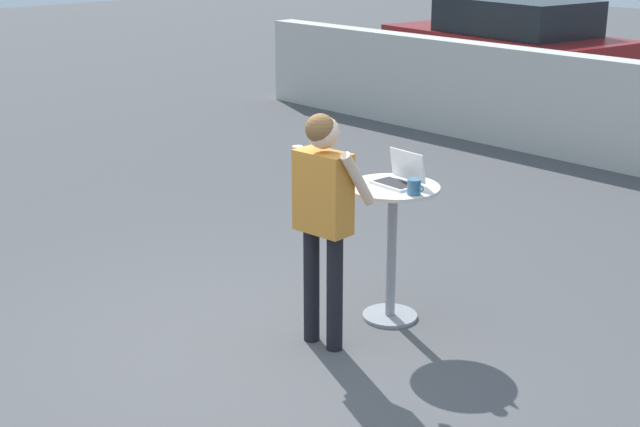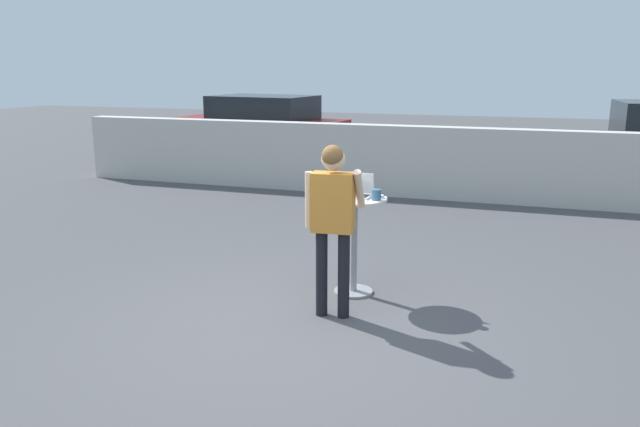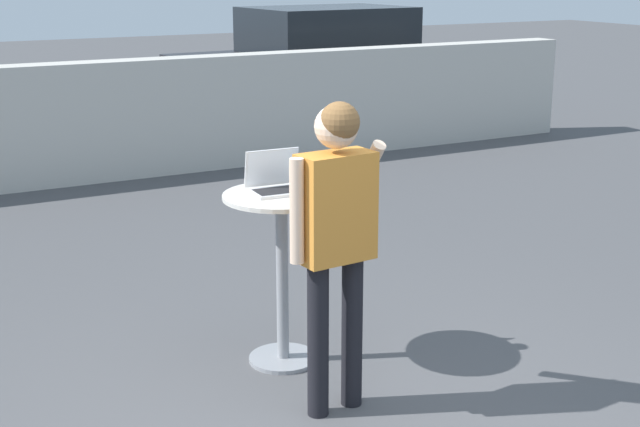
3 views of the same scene
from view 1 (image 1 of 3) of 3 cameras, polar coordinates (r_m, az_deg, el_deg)
The scene contains 6 objects.
ground_plane at distance 6.07m, azimuth -5.01°, elevation -9.08°, with size 50.00×50.00×0.00m, color #4C4C4F.
cafe_table at distance 6.37m, azimuth 4.64°, elevation -1.10°, with size 0.66×0.66×1.01m.
laptop at distance 6.29m, azimuth 5.12°, elevation 2.35°, with size 0.33×0.27×0.23m.
coffee_mug at distance 6.06m, azimuth 6.04°, elevation 1.70°, with size 0.13×0.09×0.11m.
standing_person at distance 5.83m, azimuth 0.19°, elevation 0.66°, with size 0.53×0.38×1.62m.
parked_car_further_down at distance 14.94m, azimuth 11.88°, elevation 10.38°, with size 4.35×2.28×1.61m.
Camera 1 is at (4.28, -3.29, 2.78)m, focal length 50.00 mm.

